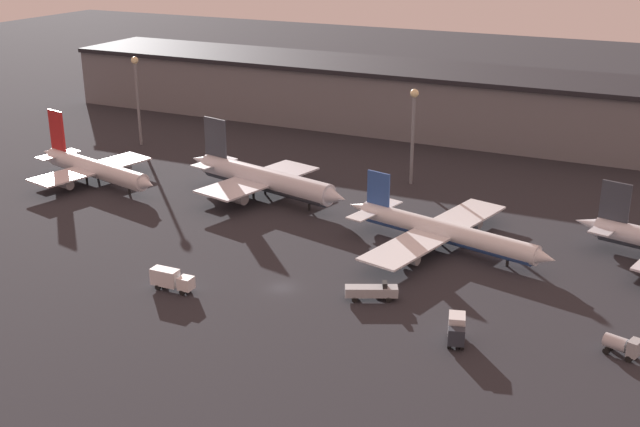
# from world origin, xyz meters

# --- Properties ---
(ground) EXTENTS (600.00, 600.00, 0.00)m
(ground) POSITION_xyz_m (0.00, 0.00, 0.00)
(ground) COLOR #26262B
(terminal_building) EXTENTS (236.29, 27.94, 16.96)m
(terminal_building) POSITION_xyz_m (0.00, 102.79, 8.52)
(terminal_building) COLOR slate
(terminal_building) RESTS_ON ground
(airplane_0) EXTENTS (38.52, 28.02, 14.20)m
(airplane_0) POSITION_xyz_m (-61.42, 28.42, 3.30)
(airplane_0) COLOR silver
(airplane_0) RESTS_ON ground
(airplane_1) EXTENTS (42.11, 29.11, 14.58)m
(airplane_1) POSITION_xyz_m (-23.84, 36.12, 3.93)
(airplane_1) COLOR silver
(airplane_1) RESTS_ON ground
(airplane_2) EXTENTS (40.48, 38.19, 11.11)m
(airplane_2) POSITION_xyz_m (17.42, 26.42, 3.03)
(airplane_2) COLOR white
(airplane_2) RESTS_ON ground
(service_vehicle_1) EXTENTS (7.04, 2.21, 3.34)m
(service_vehicle_1) POSITION_xyz_m (-14.97, -8.19, 1.87)
(service_vehicle_1) COLOR white
(service_vehicle_1) RESTS_ON ground
(service_vehicle_2) EXTENTS (3.44, 5.12, 3.81)m
(service_vehicle_2) POSITION_xyz_m (29.43, -4.70, 2.06)
(service_vehicle_2) COLOR #282D38
(service_vehicle_2) RESTS_ON ground
(service_vehicle_3) EXTENTS (4.98, 3.22, 2.87)m
(service_vehicle_3) POSITION_xyz_m (50.01, 1.35, 1.59)
(service_vehicle_3) COLOR #9EA3A8
(service_vehicle_3) RESTS_ON ground
(service_vehicle_4) EXTENTS (8.02, 5.25, 2.96)m
(service_vehicle_4) POSITION_xyz_m (14.21, 2.25, 1.41)
(service_vehicle_4) COLOR #9EA3A8
(service_vehicle_4) RESTS_ON ground
(lamp_post_0) EXTENTS (1.80, 1.80, 22.25)m
(lamp_post_0) POSITION_xyz_m (-72.11, 58.05, 14.38)
(lamp_post_0) COLOR slate
(lamp_post_0) RESTS_ON ground
(lamp_post_1) EXTENTS (1.80, 1.80, 20.69)m
(lamp_post_1) POSITION_xyz_m (0.29, 58.05, 13.50)
(lamp_post_1) COLOR slate
(lamp_post_1) RESTS_ON ground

